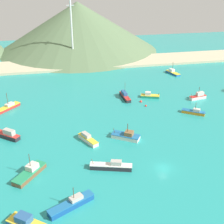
% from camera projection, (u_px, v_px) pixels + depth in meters
% --- Properties ---
extents(ground, '(260.00, 280.00, 0.50)m').
position_uv_depth(ground, '(133.00, 118.00, 104.20)').
color(ground, teal).
extents(fishing_boat_1, '(10.68, 6.84, 5.05)m').
position_uv_depth(fishing_boat_1, '(72.00, 204.00, 64.59)').
color(fishing_boat_1, '#14478C').
rests_on(fishing_boat_1, ground).
extents(fishing_boat_2, '(7.89, 4.91, 2.35)m').
position_uv_depth(fishing_boat_2, '(150.00, 96.00, 120.33)').
color(fishing_boat_2, '#198466').
rests_on(fishing_boat_2, ground).
extents(fishing_boat_3, '(8.49, 9.76, 6.14)m').
position_uv_depth(fishing_boat_3, '(30.00, 172.00, 74.51)').
color(fishing_boat_3, brown).
rests_on(fishing_boat_3, ground).
extents(fishing_boat_4, '(8.42, 7.37, 3.10)m').
position_uv_depth(fishing_boat_4, '(8.00, 135.00, 91.11)').
color(fishing_boat_4, '#232328').
rests_on(fishing_boat_4, ground).
extents(fishing_boat_5, '(2.68, 9.78, 6.88)m').
position_uv_depth(fishing_boat_5, '(125.00, 96.00, 119.40)').
color(fishing_boat_5, '#232328').
rests_on(fishing_boat_5, ground).
extents(fishing_boat_6, '(9.20, 9.65, 6.34)m').
position_uv_depth(fishing_boat_6, '(8.00, 107.00, 110.12)').
color(fishing_boat_6, red).
rests_on(fishing_boat_6, ground).
extents(fishing_boat_8, '(7.31, 3.32, 5.21)m').
position_uv_depth(fishing_boat_8, '(198.00, 96.00, 118.83)').
color(fishing_boat_8, silver).
rests_on(fishing_boat_8, ground).
extents(fishing_boat_9, '(11.08, 4.92, 2.93)m').
position_uv_depth(fishing_boat_9, '(112.00, 166.00, 76.91)').
color(fishing_boat_9, '#232328').
rests_on(fishing_boat_9, ground).
extents(fishing_boat_10, '(9.01, 7.39, 5.24)m').
position_uv_depth(fishing_boat_10, '(126.00, 136.00, 90.94)').
color(fishing_boat_10, silver).
rests_on(fishing_boat_10, ground).
extents(fishing_boat_11, '(5.51, 8.30, 2.43)m').
position_uv_depth(fishing_boat_11, '(88.00, 139.00, 89.37)').
color(fishing_boat_11, silver).
rests_on(fishing_boat_11, ground).
extents(fishing_boat_12, '(4.86, 9.20, 6.08)m').
position_uv_depth(fishing_boat_12, '(173.00, 72.00, 147.75)').
color(fishing_boat_12, '#1E5BA8').
rests_on(fishing_boat_12, ground).
extents(fishing_boat_13, '(7.90, 6.34, 4.53)m').
position_uv_depth(fishing_boat_13, '(194.00, 112.00, 106.64)').
color(fishing_boat_13, orange).
rests_on(fishing_boat_13, ground).
extents(fishing_boat_14, '(9.29, 8.02, 2.78)m').
position_uv_depth(fishing_boat_14, '(28.00, 224.00, 59.42)').
color(fishing_boat_14, '#14478C').
rests_on(fishing_boat_14, ground).
extents(buoy_0, '(1.02, 1.02, 1.02)m').
position_uv_depth(buoy_0, '(141.00, 102.00, 116.42)').
color(buoy_0, red).
rests_on(buoy_0, ground).
extents(buoy_1, '(0.85, 0.85, 0.85)m').
position_uv_depth(buoy_1, '(146.00, 106.00, 112.85)').
color(buoy_1, red).
rests_on(buoy_1, ground).
extents(beach_strip, '(247.00, 21.42, 1.20)m').
position_uv_depth(beach_strip, '(101.00, 63.00, 163.76)').
color(beach_strip, '#C6B793').
rests_on(beach_strip, ground).
extents(hill_central, '(100.44, 100.44, 29.54)m').
position_uv_depth(hill_central, '(78.00, 26.00, 187.45)').
color(hill_central, '#56704C').
rests_on(hill_central, ground).
extents(radio_tower, '(3.75, 3.00, 37.52)m').
position_uv_depth(radio_tower, '(72.00, 29.00, 154.08)').
color(radio_tower, silver).
rests_on(radio_tower, ground).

